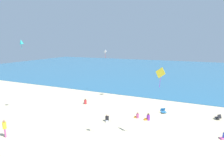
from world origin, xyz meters
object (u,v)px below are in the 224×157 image
object	(u,v)px
person_1	(5,127)
person_5	(224,136)
person_2	(137,116)
person_6	(148,117)
kite_white	(105,52)
beach_chair_mid_beach	(218,117)
person_4	(107,119)
beach_chair_far_left	(163,111)
kite_yellow	(160,73)
kite_teal	(21,42)
person_3	(85,102)

from	to	relation	value
person_1	person_5	distance (m)	19.03
person_2	person_6	world-z (taller)	person_6
person_6	kite_white	world-z (taller)	kite_white
beach_chair_mid_beach	person_4	world-z (taller)	person_4
beach_chair_far_left	person_4	xyz separation A→B (m)	(-4.96, -4.95, 0.05)
kite_yellow	kite_white	world-z (taller)	kite_white
beach_chair_far_left	kite_white	distance (m)	13.23
person_1	kite_teal	xyz separation A→B (m)	(-2.94, 5.03, 7.31)
beach_chair_mid_beach	kite_yellow	xyz separation A→B (m)	(-5.13, -7.08, 5.49)
person_2	kite_white	size ratio (longest dim) A/B	0.47
person_3	kite_teal	size ratio (longest dim) A/B	0.70
person_3	beach_chair_far_left	bearing A→B (deg)	-136.96
beach_chair_mid_beach	kite_white	size ratio (longest dim) A/B	0.55
person_2	person_5	size ratio (longest dim) A/B	0.91
person_6	kite_teal	xyz separation A→B (m)	(-13.47, -3.73, 7.94)
kite_white	kite_teal	distance (m)	12.84
person_5	kite_teal	world-z (taller)	kite_teal
beach_chair_far_left	kite_yellow	size ratio (longest dim) A/B	0.52
person_1	kite_yellow	world-z (taller)	kite_yellow
person_3	person_2	bearing A→B (deg)	-155.21
person_3	person_5	distance (m)	16.26
beach_chair_mid_beach	person_2	bearing A→B (deg)	67.90
person_1	person_4	world-z (taller)	person_1
person_1	kite_yellow	bearing A→B (deg)	142.31
beach_chair_far_left	person_6	size ratio (longest dim) A/B	1.12
person_1	person_2	bearing A→B (deg)	163.97
beach_chair_far_left	person_4	bearing A→B (deg)	-77.52
person_3	person_6	world-z (taller)	person_6
beach_chair_mid_beach	person_6	distance (m)	7.59
person_4	person_2	bearing A→B (deg)	105.51
kite_teal	person_1	bearing A→B (deg)	-59.67
kite_yellow	kite_white	size ratio (longest dim) A/B	1.18
beach_chair_far_left	person_5	size ratio (longest dim) A/B	1.19
person_3	kite_teal	world-z (taller)	kite_teal
kite_yellow	person_6	bearing A→B (deg)	114.38
person_3	person_4	xyz separation A→B (m)	(5.18, -3.99, 0.03)
person_1	kite_yellow	size ratio (longest dim) A/B	0.97
beach_chair_far_left	kite_white	bearing A→B (deg)	-150.34
person_1	person_3	bearing A→B (deg)	-157.77
person_4	kite_teal	size ratio (longest dim) A/B	0.77
kite_yellow	kite_white	bearing A→B (deg)	131.89
person_5	kite_yellow	bearing A→B (deg)	-10.26
person_3	kite_teal	bearing A→B (deg)	88.90
person_1	kite_white	world-z (taller)	kite_white
person_5	kite_white	distance (m)	19.73
beach_chair_far_left	person_6	xyz separation A→B (m)	(-1.14, -2.83, 0.04)
person_1	kite_white	distance (m)	18.00
person_5	kite_yellow	xyz separation A→B (m)	(-5.22, -2.56, 5.51)
person_5	person_2	bearing A→B (deg)	-45.95
beach_chair_far_left	kite_yellow	xyz separation A→B (m)	(0.60, -6.67, 5.53)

